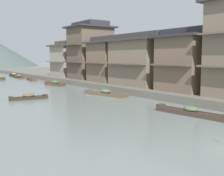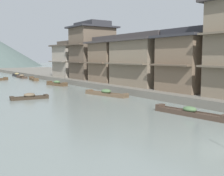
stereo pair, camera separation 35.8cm
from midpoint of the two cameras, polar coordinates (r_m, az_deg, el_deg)
The scene contains 13 objects.
riverbank_right at distance 45.33m, azimuth 2.50°, elevation 1.65°, with size 18.00×110.00×0.71m, color #6B665B.
boat_moored_nearest at distance 51.14m, azimuth -15.57°, elevation 1.75°, with size 1.60×5.07×0.53m.
boat_moored_second at distance 27.95m, azimuth -16.20°, elevation -1.77°, with size 3.67×1.29×0.62m.
boat_moored_third at distance 20.11m, azimuth 16.11°, elevation -4.87°, with size 1.44×5.57×0.66m.
boat_midriver_drifting at distance 29.37m, azimuth -0.87°, elevation -1.13°, with size 2.17×5.56×0.71m.
boat_midriver_upstream at distance 40.65m, azimuth -10.99°, elevation 0.89°, with size 1.79×3.95×0.74m.
boat_upstream_distant at distance 62.51m, azimuth -18.75°, elevation 2.53°, with size 1.22×4.45×0.78m.
boat_crossing_west at distance 57.22m, azimuth -17.84°, elevation 2.22°, with size 1.15×4.42×0.73m.
house_waterfront_second at distance 28.94m, azimuth 16.48°, elevation 5.45°, with size 6.93×5.65×6.14m.
house_waterfront_tall at distance 33.58m, azimuth 6.79°, elevation 5.72°, with size 6.32×7.99×6.14m.
house_waterfront_narrow at distance 38.66m, azimuth 0.20°, elevation 5.86°, with size 6.08×5.70×6.14m.
house_waterfront_far at distance 43.94m, azimuth -3.85°, elevation 7.59°, with size 6.91×5.82×8.74m.
house_waterfront_end at distance 49.55m, azimuth -7.61°, elevation 5.89°, with size 6.98×6.55×6.14m.
Camera 2 is at (-11.21, -6.14, 4.02)m, focal length 44.60 mm.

